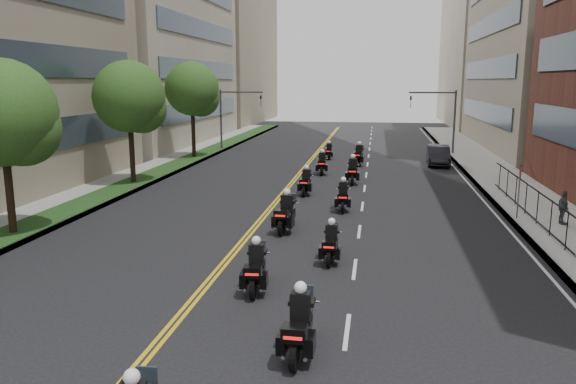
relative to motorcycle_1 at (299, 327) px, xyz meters
name	(u,v)px	position (x,y,z in m)	size (l,w,h in m)	color
sidewalk_right	(517,192)	(9.86, 21.45, -0.64)	(4.00, 90.00, 0.15)	gray
sidewalk_left	(129,180)	(-14.14, 21.45, -0.64)	(4.00, 90.00, 0.15)	gray
grass_strip	(140,179)	(-13.34, 21.45, -0.54)	(2.00, 90.00, 0.04)	#193714
building_right_far	(505,33)	(19.36, 74.45, 12.29)	(15.00, 28.00, 26.00)	gray
building_left_far	(211,37)	(-24.14, 74.45, 12.29)	(16.00, 28.00, 26.00)	gray
iron_fence	(576,238)	(8.86, 8.45, 0.19)	(0.05, 28.00, 1.50)	black
street_trees	(87,106)	(-13.18, 15.06, 4.42)	(4.40, 38.40, 7.98)	black
traffic_signal_right	(443,112)	(7.40, 38.45, 2.99)	(4.09, 0.20, 5.60)	#3F3F44
traffic_signal_left	(231,111)	(-11.68, 38.45, 2.99)	(4.09, 0.20, 5.60)	#3F3F44
motorcycle_1	(299,327)	(0.00, 0.00, 0.00)	(0.56, 2.44, 1.80)	black
motorcycle_2	(256,270)	(-1.91, 3.94, -0.03)	(0.62, 2.34, 1.73)	black
motorcycle_3	(331,245)	(0.17, 7.16, -0.08)	(0.50, 2.16, 1.60)	black
motorcycle_4	(286,215)	(-2.10, 11.02, 0.03)	(0.68, 2.54, 1.87)	black
motorcycle_5	(343,197)	(0.11, 15.42, -0.04)	(0.54, 2.30, 1.70)	black
motorcycle_6	(306,183)	(-2.24, 19.10, -0.04)	(0.53, 2.29, 1.69)	black
motorcycle_7	(353,172)	(0.25, 23.01, 0.03)	(0.59, 2.54, 1.87)	black
motorcycle_8	(322,164)	(-2.01, 26.33, -0.02)	(0.59, 2.37, 1.75)	black
motorcycle_9	(359,156)	(0.39, 30.75, 0.03)	(0.72, 2.52, 1.86)	black
motorcycle_10	(329,152)	(-2.18, 34.07, -0.11)	(0.47, 2.06, 1.52)	black
parked_sedan	(438,155)	(6.46, 32.08, 0.06)	(1.63, 4.68, 1.54)	black
pedestrian_c	(563,208)	(9.98, 13.57, 0.20)	(0.89, 0.37, 1.51)	#42434A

